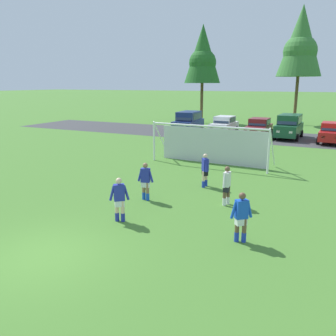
{
  "coord_description": "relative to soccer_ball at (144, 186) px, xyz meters",
  "views": [
    {
      "loc": [
        7.33,
        -6.71,
        4.91
      ],
      "look_at": [
        0.51,
        7.4,
        1.08
      ],
      "focal_mm": 37.16,
      "sensor_mm": 36.0,
      "label": 1
    }
  ],
  "objects": [
    {
      "name": "parking_lot_strip",
      "position": [
        0.64,
        19.3,
        -0.11
      ],
      "size": [
        52.0,
        8.4,
        0.01
      ],
      "primitive_type": "cube",
      "color": "#3D3D3F",
      "rests_on": "ground"
    },
    {
      "name": "parked_car_slot_center_left",
      "position": [
        1.48,
        19.21,
        0.77
      ],
      "size": [
        2.08,
        4.22,
        1.72
      ],
      "color": "maroon",
      "rests_on": "ground"
    },
    {
      "name": "soccer_ball",
      "position": [
        0.0,
        0.0,
        0.0
      ],
      "size": [
        0.22,
        0.22,
        0.22
      ],
      "color": "white",
      "rests_on": "ground"
    },
    {
      "name": "player_winger_left",
      "position": [
        4.19,
        -0.5,
        0.71
      ],
      "size": [
        0.25,
        0.73,
        1.64
      ],
      "color": "brown",
      "rests_on": "ground"
    },
    {
      "name": "parked_car_slot_far_left",
      "position": [
        -5.41,
        18.52,
        1.0
      ],
      "size": [
        2.31,
        4.69,
        2.16
      ],
      "color": "navy",
      "rests_on": "ground"
    },
    {
      "name": "player_defender_far",
      "position": [
        5.59,
        -3.67,
        0.71
      ],
      "size": [
        0.65,
        0.5,
        1.64
      ],
      "color": "brown",
      "rests_on": "ground"
    },
    {
      "name": "soccer_goal",
      "position": [
        1.16,
        6.41,
        1.18
      ],
      "size": [
        7.5,
        2.26,
        2.57
      ],
      "color": "white",
      "rests_on": "ground"
    },
    {
      "name": "player_midfield_center",
      "position": [
        0.88,
        -1.4,
        0.71
      ],
      "size": [
        0.75,
        0.32,
        1.64
      ],
      "color": "#936B4C",
      "rests_on": "ground"
    },
    {
      "name": "player_trailing_back",
      "position": [
        3.59,
        6.69,
        0.71
      ],
      "size": [
        0.7,
        0.36,
        1.64
      ],
      "color": "#936B4C",
      "rests_on": "ground"
    },
    {
      "name": "player_striker_near",
      "position": [
        2.5,
        1.56,
        0.71
      ],
      "size": [
        0.47,
        0.67,
        1.64
      ],
      "color": "beige",
      "rests_on": "ground"
    },
    {
      "name": "tree_left_edge",
      "position": [
        -7.51,
        27.87,
        8.02
      ],
      "size": [
        4.43,
        4.43,
        11.82
      ],
      "color": "brown",
      "rests_on": "ground"
    },
    {
      "name": "tree_mid_left",
      "position": [
        3.32,
        31.18,
        9.3
      ],
      "size": [
        5.13,
        5.13,
        13.67
      ],
      "color": "brown",
      "rests_on": "ground"
    },
    {
      "name": "parked_car_slot_center_right",
      "position": [
        7.73,
        18.28,
        0.77
      ],
      "size": [
        2.16,
        4.26,
        1.72
      ],
      "color": "red",
      "rests_on": "ground"
    },
    {
      "name": "ground_plane",
      "position": [
        0.64,
        7.86,
        -0.11
      ],
      "size": [
        400.0,
        400.0,
        0.0
      ],
      "primitive_type": "plane",
      "color": "#477A2D"
    },
    {
      "name": "parked_car_slot_left",
      "position": [
        -2.11,
        19.89,
        0.77
      ],
      "size": [
        2.15,
        4.26,
        1.72
      ],
      "color": "silver",
      "rests_on": "ground"
    },
    {
      "name": "parked_car_slot_center",
      "position": [
        4.15,
        19.34,
        1.0
      ],
      "size": [
        2.26,
        4.67,
        2.16
      ],
      "color": "#194C2D",
      "rests_on": "ground"
    },
    {
      "name": "player_winger_right",
      "position": [
        1.21,
        -3.9,
        0.71
      ],
      "size": [
        0.66,
        0.48,
        1.64
      ],
      "color": "beige",
      "rests_on": "ground"
    }
  ]
}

